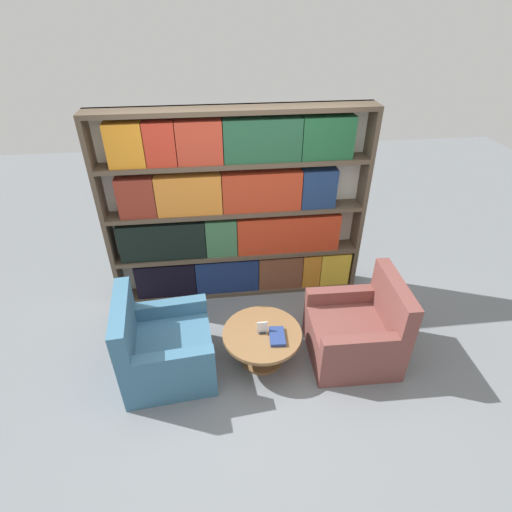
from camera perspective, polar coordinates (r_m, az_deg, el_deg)
ground_plane at (r=4.22m, az=-0.87°, el=-16.33°), size 14.00×14.00×0.00m
bookshelf at (r=4.61m, az=-2.93°, el=6.18°), size 2.96×0.30×2.28m
armchair_left at (r=4.12m, az=-13.12°, el=-12.84°), size 0.93×0.91×0.93m
armchair_right at (r=4.31m, az=14.24°, el=-10.52°), size 0.87×0.86×0.93m
coffee_table at (r=4.14m, az=0.87°, el=-11.94°), size 0.80×0.80×0.39m
table_sign at (r=4.02m, az=0.89°, el=-10.28°), size 0.10×0.06×0.14m
stray_book at (r=4.00m, az=3.04°, el=-11.39°), size 0.16×0.26×0.04m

